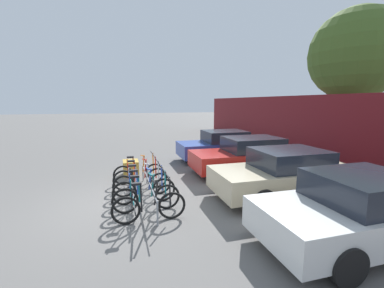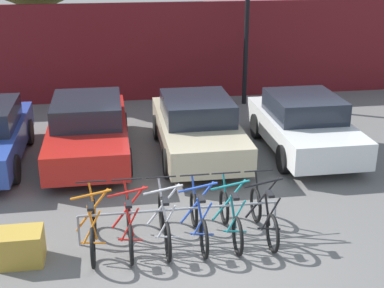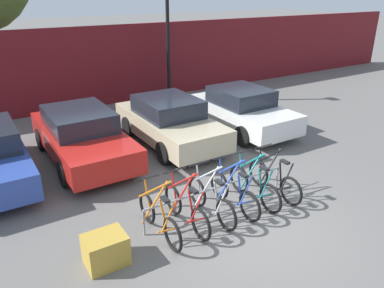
{
  "view_description": "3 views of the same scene",
  "coord_description": "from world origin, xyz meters",
  "px_view_note": "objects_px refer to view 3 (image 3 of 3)",
  "views": [
    {
      "loc": [
        6.86,
        -0.07,
        2.73
      ],
      "look_at": [
        -1.48,
        2.32,
        1.31
      ],
      "focal_mm": 24.0,
      "sensor_mm": 36.0,
      "label": 1
    },
    {
      "loc": [
        -1.27,
        -7.44,
        4.86
      ],
      "look_at": [
        0.25,
        2.29,
        1.11
      ],
      "focal_mm": 50.0,
      "sensor_mm": 36.0,
      "label": 2
    },
    {
      "loc": [
        -4.33,
        -4.87,
        4.4
      ],
      "look_at": [
        -0.04,
        2.0,
        1.01
      ],
      "focal_mm": 35.0,
      "sensor_mm": 36.0,
      "label": 3
    }
  ],
  "objects_px": {
    "bicycle_silver": "(211,201)",
    "bicycle_blue": "(234,193)",
    "bicycle_orange": "(159,218)",
    "bicycle_red": "(186,209)",
    "bicycle_teal": "(254,186)",
    "cargo_crate": "(106,250)",
    "lamp_post": "(168,19)",
    "bicycle_black": "(274,179)",
    "car_white": "(242,110)",
    "car_red": "(82,135)",
    "car_beige": "(169,121)",
    "bike_rack": "(218,190)"
  },
  "relations": [
    {
      "from": "bicycle_silver",
      "to": "bicycle_blue",
      "type": "distance_m",
      "value": 0.59
    },
    {
      "from": "bicycle_orange",
      "to": "bicycle_red",
      "type": "xyz_separation_m",
      "value": [
        0.6,
        0.0,
        0.0
      ]
    },
    {
      "from": "bicycle_teal",
      "to": "cargo_crate",
      "type": "distance_m",
      "value": 3.49
    },
    {
      "from": "bicycle_red",
      "to": "lamp_post",
      "type": "height_order",
      "value": "lamp_post"
    },
    {
      "from": "bicycle_black",
      "to": "car_white",
      "type": "distance_m",
      "value": 4.29
    },
    {
      "from": "car_red",
      "to": "lamp_post",
      "type": "height_order",
      "value": "lamp_post"
    },
    {
      "from": "car_beige",
      "to": "cargo_crate",
      "type": "distance_m",
      "value": 5.53
    },
    {
      "from": "bike_rack",
      "to": "bicycle_orange",
      "type": "bearing_deg",
      "value": -174.22
    },
    {
      "from": "bicycle_red",
      "to": "bicycle_black",
      "type": "height_order",
      "value": "same"
    },
    {
      "from": "bicycle_orange",
      "to": "car_white",
      "type": "bearing_deg",
      "value": 40.79
    },
    {
      "from": "bicycle_orange",
      "to": "bicycle_red",
      "type": "bearing_deg",
      "value": 3.99
    },
    {
      "from": "car_red",
      "to": "cargo_crate",
      "type": "bearing_deg",
      "value": -102.32
    },
    {
      "from": "bicycle_red",
      "to": "bicycle_blue",
      "type": "xyz_separation_m",
      "value": [
        1.18,
        0.0,
        0.0
      ]
    },
    {
      "from": "bicycle_red",
      "to": "car_beige",
      "type": "bearing_deg",
      "value": 67.92
    },
    {
      "from": "bicycle_blue",
      "to": "bicycle_teal",
      "type": "bearing_deg",
      "value": -3.4
    },
    {
      "from": "bicycle_teal",
      "to": "lamp_post",
      "type": "distance_m",
      "value": 8.78
    },
    {
      "from": "bicycle_blue",
      "to": "bicycle_teal",
      "type": "xyz_separation_m",
      "value": [
        0.56,
        0.0,
        0.0
      ]
    },
    {
      "from": "bicycle_orange",
      "to": "car_red",
      "type": "distance_m",
      "value": 4.26
    },
    {
      "from": "bicycle_orange",
      "to": "lamp_post",
      "type": "bearing_deg",
      "value": 64.03
    },
    {
      "from": "bicycle_silver",
      "to": "cargo_crate",
      "type": "height_order",
      "value": "bicycle_silver"
    },
    {
      "from": "bicycle_orange",
      "to": "bicycle_blue",
      "type": "xyz_separation_m",
      "value": [
        1.78,
        0.0,
        0.0
      ]
    },
    {
      "from": "lamp_post",
      "to": "bicycle_silver",
      "type": "bearing_deg",
      "value": -113.1
    },
    {
      "from": "bicycle_red",
      "to": "car_red",
      "type": "xyz_separation_m",
      "value": [
        -0.77,
        4.25,
        0.31
      ]
    },
    {
      "from": "bicycle_orange",
      "to": "bicycle_blue",
      "type": "relative_size",
      "value": 1.0
    },
    {
      "from": "bicycle_orange",
      "to": "bicycle_black",
      "type": "relative_size",
      "value": 1.0
    },
    {
      "from": "bicycle_orange",
      "to": "bicycle_silver",
      "type": "distance_m",
      "value": 1.19
    },
    {
      "from": "bike_rack",
      "to": "bicycle_orange",
      "type": "height_order",
      "value": "bicycle_orange"
    },
    {
      "from": "bicycle_teal",
      "to": "car_red",
      "type": "bearing_deg",
      "value": 123.36
    },
    {
      "from": "bike_rack",
      "to": "car_beige",
      "type": "height_order",
      "value": "car_beige"
    },
    {
      "from": "bicycle_red",
      "to": "bicycle_teal",
      "type": "bearing_deg",
      "value": 2.48
    },
    {
      "from": "bicycle_red",
      "to": "lamp_post",
      "type": "distance_m",
      "value": 9.38
    },
    {
      "from": "bicycle_silver",
      "to": "car_white",
      "type": "distance_m",
      "value": 5.35
    },
    {
      "from": "car_white",
      "to": "lamp_post",
      "type": "bearing_deg",
      "value": 95.55
    },
    {
      "from": "bicycle_red",
      "to": "bicycle_teal",
      "type": "xyz_separation_m",
      "value": [
        1.74,
        0.0,
        0.0
      ]
    },
    {
      "from": "bike_rack",
      "to": "bicycle_red",
      "type": "relative_size",
      "value": 2.04
    },
    {
      "from": "cargo_crate",
      "to": "bicycle_black",
      "type": "bearing_deg",
      "value": 3.13
    },
    {
      "from": "bicycle_teal",
      "to": "bicycle_orange",
      "type": "bearing_deg",
      "value": -177.22
    },
    {
      "from": "bicycle_blue",
      "to": "car_red",
      "type": "relative_size",
      "value": 0.38
    },
    {
      "from": "bicycle_teal",
      "to": "bicycle_black",
      "type": "bearing_deg",
      "value": 2.78
    },
    {
      "from": "bicycle_red",
      "to": "car_white",
      "type": "height_order",
      "value": "car_white"
    },
    {
      "from": "bike_rack",
      "to": "bicycle_blue",
      "type": "bearing_deg",
      "value": -25.18
    },
    {
      "from": "bicycle_teal",
      "to": "bicycle_black",
      "type": "distance_m",
      "value": 0.59
    },
    {
      "from": "bicycle_blue",
      "to": "bike_rack",
      "type": "bearing_deg",
      "value": 151.42
    },
    {
      "from": "bicycle_red",
      "to": "cargo_crate",
      "type": "relative_size",
      "value": 2.44
    },
    {
      "from": "bicycle_orange",
      "to": "bicycle_teal",
      "type": "xyz_separation_m",
      "value": [
        2.34,
        0.0,
        0.0
      ]
    },
    {
      "from": "bicycle_teal",
      "to": "bike_rack",
      "type": "bearing_deg",
      "value": 173.14
    },
    {
      "from": "bicycle_silver",
      "to": "bicycle_black",
      "type": "height_order",
      "value": "same"
    },
    {
      "from": "bicycle_black",
      "to": "car_beige",
      "type": "height_order",
      "value": "car_beige"
    },
    {
      "from": "bicycle_blue",
      "to": "car_white",
      "type": "distance_m",
      "value": 4.95
    },
    {
      "from": "bicycle_teal",
      "to": "car_red",
      "type": "height_order",
      "value": "car_red"
    }
  ]
}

